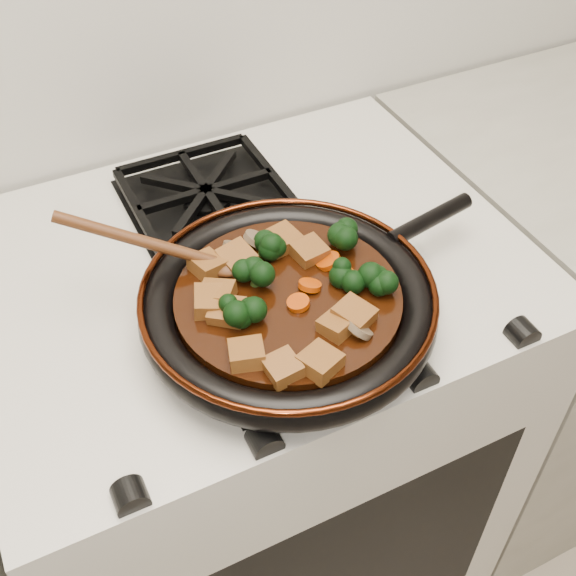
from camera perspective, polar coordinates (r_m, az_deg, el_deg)
name	(u,v)px	position (r m, az deg, el deg)	size (l,w,h in m)	color
stove	(255,442)	(1.34, -2.59, -12.09)	(0.76, 0.60, 0.90)	beige
burner_grate_front	(290,320)	(0.89, 0.17, -2.56)	(0.23, 0.23, 0.03)	black
burner_grate_back	(207,196)	(1.09, -6.45, 7.25)	(0.23, 0.23, 0.03)	black
skillet	(289,303)	(0.87, 0.10, -1.16)	(0.48, 0.36, 0.05)	black
braising_sauce	(288,300)	(0.87, 0.00, -0.98)	(0.27, 0.27, 0.02)	black
tofu_cube_0	(227,312)	(0.83, -4.82, -1.93)	(0.04, 0.04, 0.02)	brown
tofu_cube_1	(217,295)	(0.85, -5.61, -0.56)	(0.04, 0.04, 0.02)	brown
tofu_cube_2	(354,316)	(0.83, 5.22, -2.20)	(0.04, 0.04, 0.02)	brown
tofu_cube_3	(247,354)	(0.79, -3.28, -5.26)	(0.04, 0.04, 0.02)	brown
tofu_cube_4	(282,241)	(0.92, -0.52, 3.75)	(0.04, 0.04, 0.02)	brown
tofu_cube_5	(320,362)	(0.78, 2.54, -5.89)	(0.04, 0.04, 0.02)	brown
tofu_cube_6	(237,258)	(0.90, -4.05, 2.34)	(0.04, 0.04, 0.02)	brown
tofu_cube_7	(309,252)	(0.91, 1.68, 2.88)	(0.04, 0.04, 0.02)	brown
tofu_cube_8	(211,302)	(0.84, -6.08, -1.13)	(0.04, 0.04, 0.02)	brown
tofu_cube_9	(207,266)	(0.89, -6.39, 1.76)	(0.04, 0.03, 0.02)	brown
tofu_cube_10	(283,368)	(0.78, -0.42, -6.35)	(0.04, 0.04, 0.02)	brown
tofu_cube_11	(337,325)	(0.82, 3.88, -2.95)	(0.04, 0.03, 0.02)	brown
broccoli_floret_0	(256,278)	(0.87, -2.55, 0.80)	(0.06, 0.06, 0.05)	black
broccoli_floret_1	(341,239)	(0.92, 4.23, 3.89)	(0.06, 0.06, 0.06)	black
broccoli_floret_2	(348,279)	(0.87, 4.75, 0.71)	(0.06, 0.06, 0.05)	black
broccoli_floret_3	(378,285)	(0.86, 7.10, 0.24)	(0.06, 0.06, 0.06)	black
broccoli_floret_4	(263,250)	(0.91, -1.98, 3.05)	(0.06, 0.06, 0.05)	black
broccoli_floret_5	(239,310)	(0.83, -3.89, -1.72)	(0.06, 0.06, 0.06)	black
carrot_coin_0	(216,266)	(0.89, -5.73, 1.71)	(0.03, 0.03, 0.01)	#AB3604
carrot_coin_1	(310,285)	(0.87, 1.73, 0.22)	(0.03, 0.03, 0.01)	#AB3604
carrot_coin_2	(298,303)	(0.84, 0.82, -1.18)	(0.03, 0.03, 0.01)	#AB3604
carrot_coin_3	(328,261)	(0.90, 3.21, 2.14)	(0.03, 0.03, 0.01)	#AB3604
carrot_coin_4	(214,306)	(0.85, -5.87, -1.40)	(0.03, 0.03, 0.01)	#AB3604
carrot_coin_5	(343,273)	(0.88, 4.38, 1.21)	(0.03, 0.03, 0.01)	#AB3604
mushroom_slice_0	(256,239)	(0.92, -2.51, 3.87)	(0.03, 0.03, 0.01)	brown
mushroom_slice_1	(359,329)	(0.82, 5.64, -3.22)	(0.03, 0.03, 0.01)	brown
mushroom_slice_2	(277,235)	(0.93, -0.85, 4.17)	(0.03, 0.03, 0.01)	brown
mushroom_slice_3	(290,235)	(0.93, 0.13, 4.21)	(0.04, 0.04, 0.01)	brown
mushroom_slice_4	(237,247)	(0.91, -4.08, 3.23)	(0.04, 0.04, 0.01)	brown
wooden_spoon	(182,253)	(0.89, -8.36, 2.79)	(0.13, 0.09, 0.21)	#4F2811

